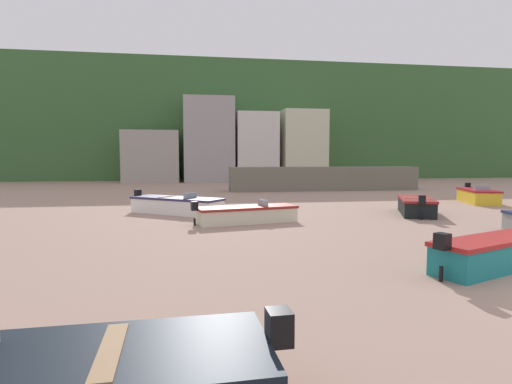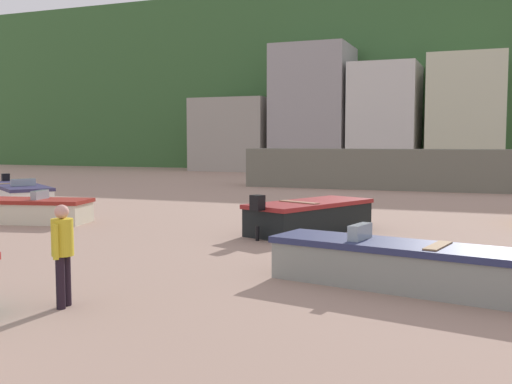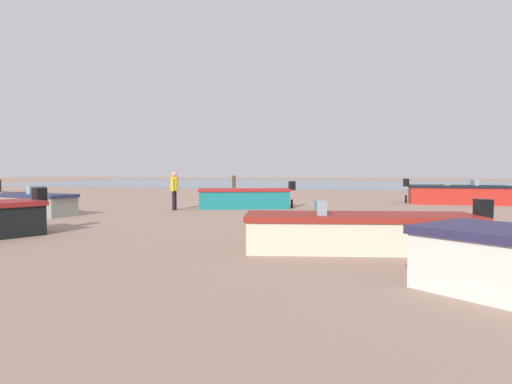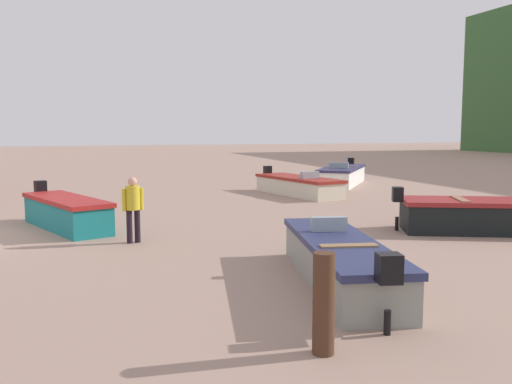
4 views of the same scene
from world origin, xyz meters
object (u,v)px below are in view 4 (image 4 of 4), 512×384
(boat_white_1, at_px, (342,176))
(beach_walker_foreground, at_px, (133,204))
(boat_black_0, at_px, (478,215))
(boat_cream_6, at_px, (298,186))
(mooring_post_near_water, at_px, (324,304))
(boat_teal_3, at_px, (66,213))
(boat_grey_5, at_px, (339,261))

(boat_white_1, relative_size, beach_walker_foreground, 3.22)
(boat_black_0, relative_size, boat_cream_6, 0.86)
(boat_cream_6, relative_size, mooring_post_near_water, 3.96)
(boat_black_0, bearing_deg, boat_cream_6, -148.03)
(boat_teal_3, xyz_separation_m, boat_grey_5, (7.42, 4.78, -0.03))
(boat_teal_3, bearing_deg, boat_grey_5, 101.69)
(boat_white_1, xyz_separation_m, boat_grey_5, (16.16, -8.13, -0.04))
(boat_white_1, height_order, boat_cream_6, boat_white_1)
(boat_black_0, relative_size, boat_teal_3, 1.02)
(boat_teal_3, relative_size, boat_cream_6, 0.84)
(boat_black_0, xyz_separation_m, mooring_post_near_water, (6.25, -7.43, 0.19))
(boat_black_0, distance_m, boat_grey_5, 6.75)
(boat_grey_5, distance_m, beach_walker_foreground, 5.80)
(boat_grey_5, height_order, boat_cream_6, boat_grey_5)
(boat_cream_6, bearing_deg, boat_black_0, 85.97)
(boat_cream_6, height_order, beach_walker_foreground, beach_walker_foreground)
(mooring_post_near_water, bearing_deg, beach_walker_foreground, -168.35)
(boat_cream_6, bearing_deg, beach_walker_foreground, 33.96)
(beach_walker_foreground, bearing_deg, boat_grey_5, -68.70)
(boat_teal_3, distance_m, mooring_post_near_water, 10.72)
(boat_teal_3, relative_size, mooring_post_near_water, 3.32)
(boat_cream_6, bearing_deg, mooring_post_near_water, 56.41)
(beach_walker_foreground, bearing_deg, boat_white_1, 32.91)
(boat_grey_5, relative_size, mooring_post_near_water, 4.06)
(boat_teal_3, distance_m, beach_walker_foreground, 3.10)
(boat_grey_5, relative_size, boat_cream_6, 1.03)
(beach_walker_foreground, bearing_deg, mooring_post_near_water, -90.51)
(boat_black_0, bearing_deg, boat_teal_3, -87.12)
(boat_grey_5, xyz_separation_m, boat_cream_6, (-12.82, 4.42, -0.02))
(boat_grey_5, bearing_deg, beach_walker_foreground, 135.07)
(boat_white_1, relative_size, boat_cream_6, 1.03)
(boat_grey_5, bearing_deg, mooring_post_near_water, -108.17)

